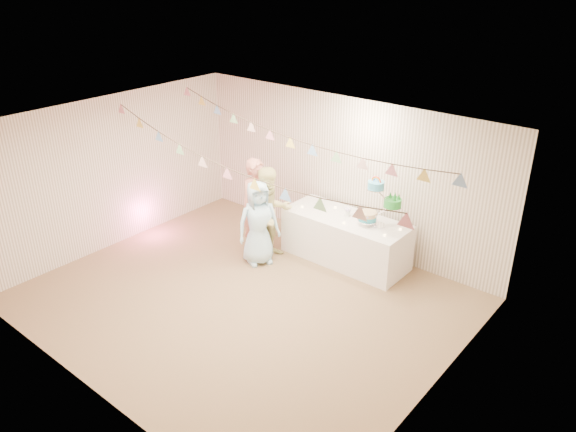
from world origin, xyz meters
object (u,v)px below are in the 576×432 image
Objects in this scene: cake_stand at (379,205)px; person_adult_b at (270,213)px; person_adult_a at (258,206)px; person_child at (258,223)px; table at (346,239)px.

person_adult_b is (-1.59, -0.74, -0.34)m from cake_stand.
person_adult_a reaches higher than person_child.
person_adult_a is (-1.36, -0.65, 0.44)m from table.
person_adult_b reaches higher than table.
cake_stand is (0.55, 0.05, 0.74)m from table.
cake_stand is at bearing -29.99° from person_child.
cake_stand is at bearing -54.26° from person_adult_a.
table is at bearing -33.80° from person_adult_b.
table is 0.93m from cake_stand.
person_adult_b is (-1.04, -0.69, 0.40)m from table.
table is 2.72× the size of cake_stand.
table is 1.57m from person_adult_a.
cake_stand is 0.54× the size of person_child.
table is 1.46× the size of person_child.
person_adult_b reaches higher than person_child.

